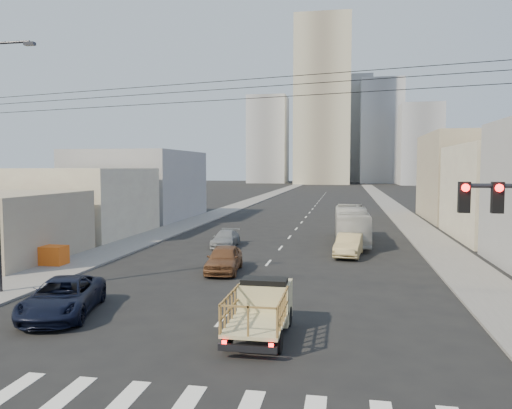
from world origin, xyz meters
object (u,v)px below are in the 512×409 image
(sedan_brown, at_px, (224,259))
(sedan_tan, at_px, (349,245))
(city_bus, at_px, (351,225))
(sedan_grey, at_px, (226,239))
(flatbed_pickup, at_px, (261,306))
(crate_stack, at_px, (51,255))
(navy_pickup, at_px, (63,297))

(sedan_brown, bearing_deg, sedan_tan, 37.80)
(city_bus, relative_size, sedan_tan, 2.25)
(city_bus, height_order, sedan_grey, city_bus)
(flatbed_pickup, xyz_separation_m, sedan_brown, (-3.95, 10.44, -0.32))
(sedan_tan, distance_m, crate_stack, 19.33)
(sedan_brown, xyz_separation_m, sedan_tan, (7.18, 6.62, -0.00))
(navy_pickup, distance_m, city_bus, 25.28)
(navy_pickup, relative_size, sedan_tan, 1.16)
(navy_pickup, bearing_deg, crate_stack, 110.70)
(navy_pickup, xyz_separation_m, sedan_brown, (4.47, 9.45, 0.02))
(flatbed_pickup, height_order, navy_pickup, flatbed_pickup)
(city_bus, relative_size, sedan_brown, 2.32)
(navy_pickup, bearing_deg, city_bus, 47.82)
(flatbed_pickup, height_order, sedan_brown, flatbed_pickup)
(sedan_grey, height_order, crate_stack, crate_stack)
(city_bus, distance_m, sedan_brown, 14.85)
(sedan_brown, xyz_separation_m, sedan_grey, (-2.13, 9.09, -0.16))
(flatbed_pickup, distance_m, crate_stack, 18.01)
(flatbed_pickup, relative_size, sedan_brown, 0.98)
(sedan_brown, relative_size, sedan_tan, 0.97)
(sedan_grey, bearing_deg, sedan_brown, -78.61)
(crate_stack, bearing_deg, sedan_brown, 1.32)
(navy_pickup, bearing_deg, sedan_tan, 39.85)
(navy_pickup, bearing_deg, flatbed_pickup, -20.90)
(navy_pickup, distance_m, sedan_tan, 19.85)
(city_bus, height_order, crate_stack, city_bus)
(flatbed_pickup, bearing_deg, sedan_brown, 110.72)
(sedan_tan, bearing_deg, sedan_grey, 172.13)
(flatbed_pickup, distance_m, sedan_brown, 11.17)
(crate_stack, bearing_deg, flatbed_pickup, -34.48)
(navy_pickup, height_order, city_bus, city_bus)
(navy_pickup, xyz_separation_m, sedan_grey, (2.34, 18.54, -0.13))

